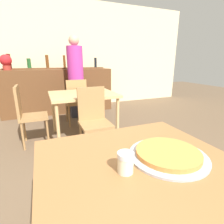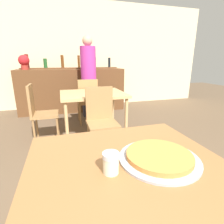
# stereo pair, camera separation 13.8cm
# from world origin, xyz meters

# --- Properties ---
(wall_back) EXTENTS (8.00, 0.05, 2.80)m
(wall_back) POSITION_xyz_m (0.00, 4.36, 1.40)
(wall_back) COLOR beige
(wall_back) RESTS_ON ground_plane
(dining_table_near) EXTENTS (0.98, 0.88, 0.77)m
(dining_table_near) POSITION_xyz_m (0.00, 0.00, 0.69)
(dining_table_near) COLOR brown
(dining_table_near) RESTS_ON ground_plane
(dining_table_far) EXTENTS (1.04, 0.87, 0.75)m
(dining_table_far) POSITION_xyz_m (0.21, 2.12, 0.67)
(dining_table_far) COLOR tan
(dining_table_far) RESTS_ON ground_plane
(bar_counter) EXTENTS (2.60, 0.56, 1.07)m
(bar_counter) POSITION_xyz_m (0.00, 3.85, 0.53)
(bar_counter) COLOR brown
(bar_counter) RESTS_ON ground_plane
(bar_back_shelf) EXTENTS (2.39, 0.24, 0.35)m
(bar_back_shelf) POSITION_xyz_m (-0.05, 3.99, 1.14)
(bar_back_shelf) COLOR brown
(bar_back_shelf) RESTS_ON bar_counter
(chair_far_side_front) EXTENTS (0.40, 0.40, 0.92)m
(chair_far_side_front) POSITION_xyz_m (0.21, 1.52, 0.53)
(chair_far_side_front) COLOR olive
(chair_far_side_front) RESTS_ON ground_plane
(chair_far_side_back) EXTENTS (0.40, 0.40, 0.92)m
(chair_far_side_back) POSITION_xyz_m (0.21, 2.73, 0.53)
(chair_far_side_back) COLOR olive
(chair_far_side_back) RESTS_ON ground_plane
(chair_far_side_left) EXTENTS (0.40, 0.40, 0.92)m
(chair_far_side_left) POSITION_xyz_m (-0.65, 2.12, 0.53)
(chair_far_side_left) COLOR olive
(chair_far_side_left) RESTS_ON ground_plane
(pizza_tray) EXTENTS (0.41, 0.41, 0.04)m
(pizza_tray) POSITION_xyz_m (0.16, -0.03, 0.79)
(pizza_tray) COLOR #A3A3A8
(pizza_tray) RESTS_ON dining_table_near
(cheese_shaker) EXTENTS (0.08, 0.08, 0.10)m
(cheese_shaker) POSITION_xyz_m (-0.10, -0.06, 0.82)
(cheese_shaker) COLOR beige
(cheese_shaker) RESTS_ON dining_table_near
(person_standing) EXTENTS (0.34, 0.34, 1.79)m
(person_standing) POSITION_xyz_m (0.33, 3.27, 0.97)
(person_standing) COLOR #2D2D38
(person_standing) RESTS_ON ground_plane
(potted_plant) EXTENTS (0.24, 0.24, 0.33)m
(potted_plant) POSITION_xyz_m (-1.05, 3.80, 1.25)
(potted_plant) COLOR maroon
(potted_plant) RESTS_ON bar_counter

